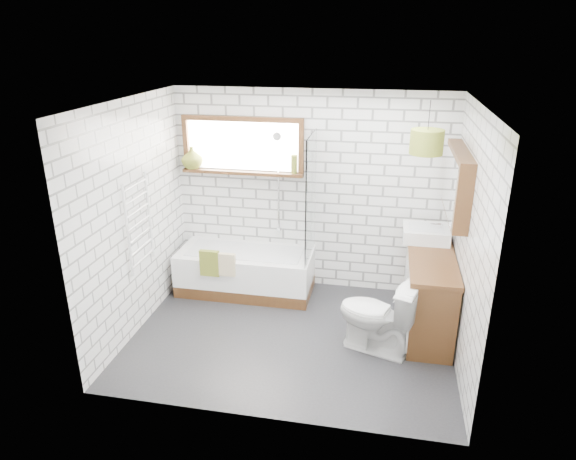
% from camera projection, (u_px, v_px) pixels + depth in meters
% --- Properties ---
extents(floor, '(3.40, 2.60, 0.01)m').
position_uv_depth(floor, '(291.00, 336.00, 5.61)').
color(floor, black).
rests_on(floor, ground).
extents(ceiling, '(3.40, 2.60, 0.01)m').
position_uv_depth(ceiling, '(292.00, 102.00, 4.71)').
color(ceiling, white).
rests_on(ceiling, ground).
extents(wall_back, '(3.40, 0.01, 2.50)m').
position_uv_depth(wall_back, '(311.00, 192.00, 6.36)').
color(wall_back, white).
rests_on(wall_back, ground).
extents(wall_front, '(3.40, 0.01, 2.50)m').
position_uv_depth(wall_front, '(260.00, 289.00, 3.97)').
color(wall_front, white).
rests_on(wall_front, ground).
extents(wall_left, '(0.01, 2.60, 2.50)m').
position_uv_depth(wall_left, '(134.00, 218.00, 5.46)').
color(wall_left, white).
rests_on(wall_left, ground).
extents(wall_right, '(0.01, 2.60, 2.50)m').
position_uv_depth(wall_right, '(468.00, 242.00, 4.86)').
color(wall_right, white).
rests_on(wall_right, ground).
extents(window, '(1.52, 0.16, 0.68)m').
position_uv_depth(window, '(242.00, 146.00, 6.27)').
color(window, '#3B2110').
rests_on(window, wall_back).
extents(towel_radiator, '(0.06, 0.52, 1.00)m').
position_uv_depth(towel_radiator, '(139.00, 223.00, 5.48)').
color(towel_radiator, white).
rests_on(towel_radiator, wall_left).
extents(mirror_cabinet, '(0.16, 1.20, 0.70)m').
position_uv_depth(mirror_cabinet, '(457.00, 183.00, 5.28)').
color(mirror_cabinet, '#3B2110').
rests_on(mirror_cabinet, wall_right).
extents(shower_riser, '(0.02, 0.02, 1.30)m').
position_uv_depth(shower_riser, '(279.00, 184.00, 6.35)').
color(shower_riser, silver).
rests_on(shower_riser, wall_back).
extents(bathtub, '(1.67, 0.74, 0.54)m').
position_uv_depth(bathtub, '(246.00, 271.00, 6.50)').
color(bathtub, white).
rests_on(bathtub, floor).
extents(shower_screen, '(0.02, 0.72, 1.50)m').
position_uv_depth(shower_screen, '(311.00, 198.00, 5.99)').
color(shower_screen, white).
rests_on(shower_screen, bathtub).
extents(towel_green, '(0.24, 0.06, 0.32)m').
position_uv_depth(towel_green, '(210.00, 263.00, 6.13)').
color(towel_green, '#616B20').
rests_on(towel_green, bathtub).
extents(towel_beige, '(0.22, 0.05, 0.28)m').
position_uv_depth(towel_beige, '(226.00, 265.00, 6.10)').
color(towel_beige, tan).
rests_on(towel_beige, bathtub).
extents(vanity, '(0.49, 1.53, 0.87)m').
position_uv_depth(vanity, '(429.00, 290.00, 5.68)').
color(vanity, '#3B2110').
rests_on(vanity, floor).
extents(basin, '(0.51, 0.45, 0.15)m').
position_uv_depth(basin, '(426.00, 233.00, 5.87)').
color(basin, white).
rests_on(basin, vanity).
extents(tap, '(0.03, 0.03, 0.15)m').
position_uv_depth(tap, '(441.00, 230.00, 5.83)').
color(tap, silver).
rests_on(tap, vanity).
extents(toilet, '(0.68, 0.90, 0.82)m').
position_uv_depth(toilet, '(377.00, 315.00, 5.23)').
color(toilet, white).
rests_on(toilet, floor).
extents(vase_olive, '(0.30, 0.30, 0.28)m').
position_uv_depth(vase_olive, '(192.00, 159.00, 6.42)').
color(vase_olive, olive).
rests_on(vase_olive, window).
extents(vase_dark, '(0.21, 0.21, 0.17)m').
position_uv_depth(vase_dark, '(194.00, 163.00, 6.44)').
color(vase_dark, black).
rests_on(vase_dark, window).
extents(bottle, '(0.08, 0.08, 0.23)m').
position_uv_depth(bottle, '(294.00, 166.00, 6.20)').
color(bottle, olive).
rests_on(bottle, window).
extents(pendant, '(0.33, 0.33, 0.24)m').
position_uv_depth(pendant, '(427.00, 142.00, 5.02)').
color(pendant, '#616B20').
rests_on(pendant, ceiling).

